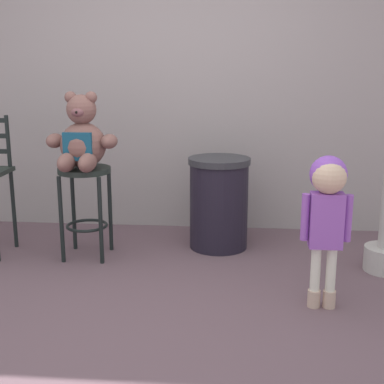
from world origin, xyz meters
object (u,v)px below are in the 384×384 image
Objects in this scene: child_walking at (327,199)px; trash_bin at (219,203)px; bar_stool_with_teddy at (85,193)px; teddy_bear at (82,140)px.

child_walking is 1.31m from trash_bin.
trash_bin is (-0.68, 1.07, -0.31)m from child_walking.
bar_stool_with_teddy is 0.41m from teddy_bear.
teddy_bear is 0.76× the size of trash_bin.
bar_stool_with_teddy is at bearing -44.98° from child_walking.
teddy_bear is 0.60× the size of child_walking.
trash_bin is (1.02, 0.33, -0.55)m from teddy_bear.
child_walking is at bearing -57.42° from trash_bin.
child_walking reaches higher than bar_stool_with_teddy.
child_walking is 1.27× the size of trash_bin.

